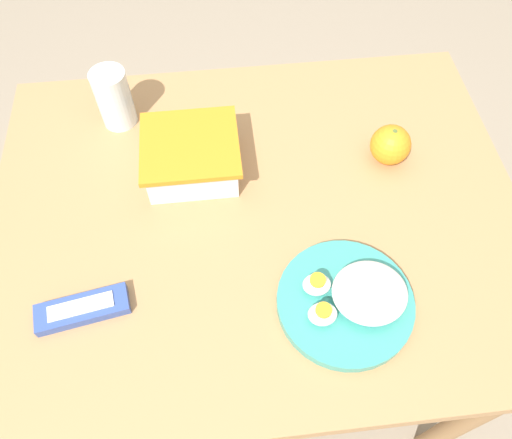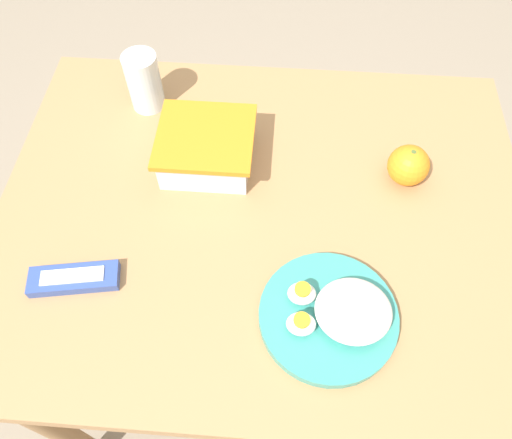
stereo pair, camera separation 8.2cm
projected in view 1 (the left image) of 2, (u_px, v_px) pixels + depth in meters
name	position (u px, v px, depth m)	size (l,w,h in m)	color
ground_plane	(257.00, 348.00, 1.50)	(10.00, 10.00, 0.00)	gray
table	(258.00, 238.00, 0.95)	(0.93, 0.74, 0.75)	#AD7F51
food_container	(191.00, 158.00, 0.89)	(0.17, 0.16, 0.07)	white
orange_fruit	(390.00, 145.00, 0.90)	(0.07, 0.07, 0.07)	orange
rice_plate	(352.00, 299.00, 0.76)	(0.21, 0.21, 0.06)	teal
candy_bar	(82.00, 309.00, 0.76)	(0.15, 0.07, 0.02)	#334C9E
drinking_glass	(114.00, 98.00, 0.94)	(0.07, 0.07, 0.12)	silver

